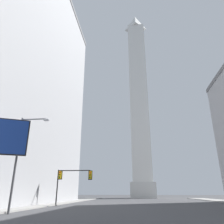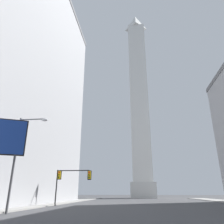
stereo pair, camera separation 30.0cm
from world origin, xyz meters
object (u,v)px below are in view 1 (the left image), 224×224
at_px(street_lamp, 22,152).
at_px(billboard_sign, 1,138).
at_px(obelisk, 139,96).
at_px(traffic_light_mid_left, 70,178).

bearing_deg(street_lamp, billboard_sign, -136.30).
relative_size(obelisk, traffic_light_mid_left, 14.70).
distance_m(obelisk, traffic_light_mid_left, 59.47).
height_order(traffic_light_mid_left, street_lamp, street_lamp).
height_order(obelisk, billboard_sign, obelisk).
relative_size(traffic_light_mid_left, street_lamp, 0.60).
bearing_deg(billboard_sign, traffic_light_mid_left, 79.29).
relative_size(street_lamp, billboard_sign, 1.05).
relative_size(traffic_light_mid_left, billboard_sign, 0.63).
distance_m(obelisk, street_lamp, 69.36).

